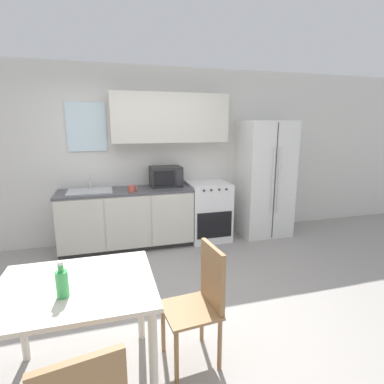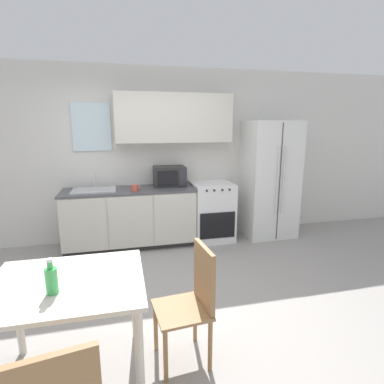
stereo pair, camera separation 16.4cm
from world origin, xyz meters
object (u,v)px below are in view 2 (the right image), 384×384
at_px(microwave, 170,176).
at_px(dining_chair_side, 194,296).
at_px(coffee_mug, 135,188).
at_px(dining_table, 68,297).
at_px(drink_bottle, 51,280).
at_px(refrigerator, 269,179).
at_px(oven_range, 212,211).

xyz_separation_m(microwave, dining_chair_side, (-0.23, -2.57, -0.51)).
xyz_separation_m(microwave, coffee_mug, (-0.55, -0.30, -0.10)).
bearing_deg(dining_table, microwave, 66.54).
xyz_separation_m(coffee_mug, drink_bottle, (-0.63, -2.42, -0.07)).
relative_size(coffee_mug, drink_bottle, 0.53).
bearing_deg(coffee_mug, dining_table, -104.04).
bearing_deg(microwave, coffee_mug, -151.63).
bearing_deg(coffee_mug, refrigerator, 4.45).
height_order(refrigerator, drink_bottle, refrigerator).
height_order(microwave, dining_table, microwave).
xyz_separation_m(oven_range, microwave, (-0.66, 0.11, 0.58)).
distance_m(oven_range, drink_bottle, 3.22).
bearing_deg(coffee_mug, oven_range, 8.77).
height_order(coffee_mug, dining_table, coffee_mug).
bearing_deg(drink_bottle, microwave, 66.55).
bearing_deg(drink_bottle, oven_range, 54.77).
relative_size(oven_range, drink_bottle, 3.98).
bearing_deg(refrigerator, microwave, 175.63).
relative_size(dining_table, drink_bottle, 4.41).
bearing_deg(drink_bottle, refrigerator, 42.53).
relative_size(oven_range, refrigerator, 0.49).
relative_size(microwave, dining_table, 0.47).
distance_m(coffee_mug, dining_chair_side, 2.33).
xyz_separation_m(microwave, drink_bottle, (-1.18, -2.71, -0.17)).
xyz_separation_m(coffee_mug, dining_table, (-0.57, -2.28, -0.28)).
bearing_deg(dining_table, refrigerator, 41.60).
height_order(oven_range, refrigerator, refrigerator).
xyz_separation_m(oven_range, drink_bottle, (-1.84, -2.60, 0.41)).
height_order(oven_range, drink_bottle, drink_bottle).
xyz_separation_m(refrigerator, dining_chair_side, (-1.87, -2.44, -0.41)).
relative_size(microwave, drink_bottle, 2.06).
bearing_deg(dining_table, oven_range, 54.20).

